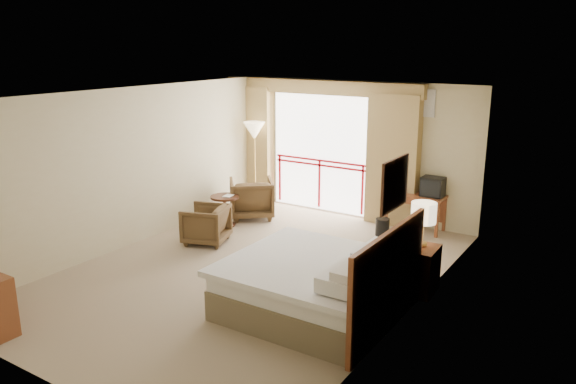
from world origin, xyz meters
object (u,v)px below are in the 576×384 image
Objects in this scene: armchair_near at (207,242)px; table_lamp at (424,214)px; bed at (318,284)px; nightstand at (419,270)px; tv at (433,187)px; desk at (417,201)px; wastebasket at (382,227)px; side_table at (225,206)px; floor_lamp at (254,134)px; armchair_far at (252,217)px.

table_lamp is at bearing 72.68° from armchair_near.
bed reaches higher than nightstand.
nightstand is 1.67× the size of tv.
table_lamp is 2.85m from desk.
wastebasket is (-0.38, -0.68, -0.38)m from desk.
wastebasket is (-0.50, 3.24, -0.22)m from bed.
tv is at bearing 102.97° from nightstand.
bed is at bearing -33.00° from side_table.
armchair_near is 2.96m from floor_lamp.
desk is 2.65× the size of tv.
desk is 3.95m from armchair_near.
desk is 1.45× the size of armchair_near.
armchair_near is at bearing -71.16° from side_table.
nightstand is 0.77× the size of armchair_far.
nightstand reaches higher than side_table.
armchair_far is (-2.66, -0.39, -0.16)m from wastebasket.
wastebasket is 2.70m from armchair_far.
table_lamp is 2.56m from wastebasket.
table_lamp is 4.48m from armchair_far.
armchair_near is 0.41× the size of floor_lamp.
tv is (-0.71, 2.59, 0.54)m from nightstand.
wastebasket is at bearing 126.09° from table_lamp.
floor_lamp is (-3.64, 3.63, 1.17)m from bed.
desk is at bearing 29.82° from side_table.
bed is 1.56m from nightstand.
floor_lamp is (-3.82, -0.23, 0.67)m from tv.
armchair_near is at bearing -178.22° from table_lamp.
bed is 1.77m from table_lamp.
bed is 5.33× the size of tv.
nightstand is at bearing 118.60° from armchair_far.
table_lamp reaches higher than side_table.
table_lamp is at bearing -10.79° from side_table.
bed is at bearing -127.51° from nightstand.
wastebasket is 0.18× the size of floor_lamp.
floor_lamp is (-3.14, 0.39, 1.39)m from wastebasket.
floor_lamp reaches higher than armchair_near.
nightstand is 1.09× the size of table_lamp.
wastebasket is at bearing -118.96° from desk.
wastebasket is 2.99m from side_table.
bed is at bearing 97.79° from armchair_far.
armchair_far is (-3.16, 2.84, -0.38)m from bed.
bed is 4.27m from armchair_far.
wastebasket is (-0.68, -0.63, -0.71)m from tv.
desk reaches higher than armchair_near.
bed is 2.01× the size of desk.
wastebasket is at bearing 110.57° from armchair_near.
floor_lamp reaches higher than bed.
table_lamp is 1.53× the size of tv.
nightstand is 0.91× the size of armchair_near.
tv is 3.88m from side_table.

